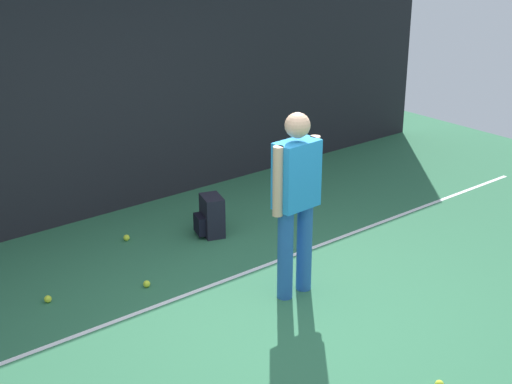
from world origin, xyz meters
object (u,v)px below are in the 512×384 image
(tennis_ball_near_player, at_px, (439,384))
(tennis_ball_mid_court, at_px, (48,299))
(backpack, at_px, (211,217))
(tennis_player, at_px, (296,194))
(tennis_ball_by_fence, at_px, (127,238))
(tennis_ball_far_left, at_px, (147,284))

(tennis_ball_near_player, relative_size, tennis_ball_mid_court, 1.00)
(backpack, bearing_deg, tennis_player, 12.33)
(tennis_ball_by_fence, relative_size, tennis_ball_mid_court, 1.00)
(tennis_ball_near_player, xyz_separation_m, tennis_ball_mid_court, (-1.69, 3.01, 0.00))
(tennis_player, relative_size, tennis_ball_near_player, 25.76)
(tennis_ball_by_fence, height_order, tennis_ball_far_left, same)
(tennis_player, distance_m, backpack, 1.70)
(tennis_ball_by_fence, bearing_deg, tennis_ball_mid_court, -149.80)
(tennis_ball_by_fence, bearing_deg, backpack, -29.58)
(tennis_ball_mid_court, distance_m, tennis_ball_far_left, 0.89)
(backpack, relative_size, tennis_ball_by_fence, 6.67)
(tennis_ball_near_player, bearing_deg, tennis_ball_mid_court, 119.29)
(tennis_player, xyz_separation_m, tennis_ball_far_left, (-0.99, 0.94, -0.93))
(tennis_ball_near_player, bearing_deg, tennis_ball_by_fence, 97.40)
(tennis_ball_by_fence, xyz_separation_m, tennis_ball_far_left, (-0.37, -1.02, 0.00))
(tennis_player, relative_size, tennis_ball_mid_court, 25.76)
(tennis_ball_by_fence, bearing_deg, tennis_ball_near_player, -82.60)
(tennis_ball_near_player, distance_m, tennis_ball_far_left, 2.83)
(tennis_ball_near_player, height_order, tennis_ball_far_left, same)
(tennis_ball_by_fence, bearing_deg, tennis_player, -72.42)
(tennis_player, bearing_deg, backpack, -98.70)
(tennis_player, bearing_deg, tennis_ball_by_fence, -75.10)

